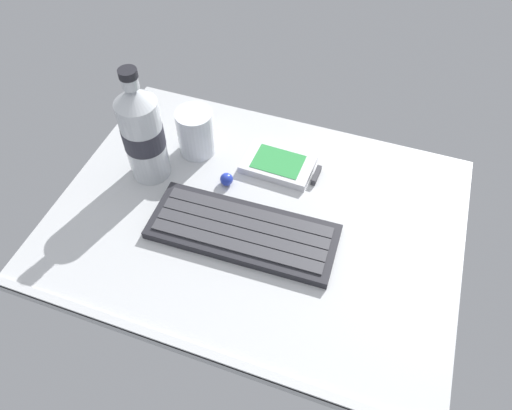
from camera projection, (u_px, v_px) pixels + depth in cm
name	position (u px, v px, depth cm)	size (l,w,h in cm)	color
ground_plane	(256.00, 221.00, 77.42)	(64.00, 48.00, 2.80)	#B7BABC
keyboard	(243.00, 231.00, 74.01)	(29.28, 11.75, 1.70)	#232328
handheld_device	(282.00, 165.00, 82.85)	(13.01, 8.06, 1.50)	silver
juice_cup	(196.00, 134.00, 83.17)	(6.40, 6.40, 8.50)	silver
water_bottle	(143.00, 133.00, 75.90)	(6.73, 6.73, 20.80)	silver
trackball_mouse	(226.00, 179.00, 80.32)	(2.20, 2.20, 2.20)	#2338B2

